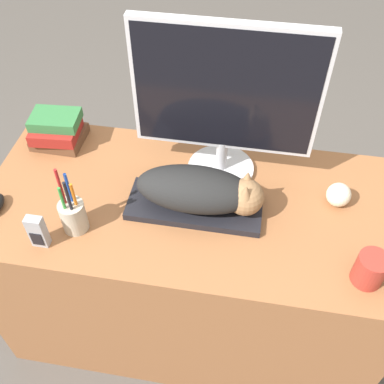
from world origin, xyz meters
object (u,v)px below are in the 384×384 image
(pen_cup, at_px, (73,215))
(baseball, at_px, (339,195))
(cat, at_px, (204,190))
(phone, at_px, (37,232))
(coffee_mug, at_px, (371,269))
(book_stack, at_px, (57,130))
(monitor, at_px, (225,98))
(keyboard, at_px, (195,206))

(pen_cup, xyz_separation_m, baseball, (0.77, 0.23, -0.02))
(baseball, bearing_deg, cat, -166.38)
(phone, bearing_deg, baseball, 19.72)
(cat, height_order, phone, cat)
(coffee_mug, xyz_separation_m, baseball, (-0.07, 0.27, -0.01))
(cat, distance_m, book_stack, 0.60)
(monitor, height_order, coffee_mug, monitor)
(pen_cup, relative_size, phone, 2.08)
(coffee_mug, bearing_deg, book_stack, 158.72)
(cat, bearing_deg, keyboard, 180.00)
(keyboard, xyz_separation_m, baseball, (0.43, 0.10, 0.03))
(cat, bearing_deg, book_stack, 157.36)
(monitor, relative_size, pen_cup, 2.34)
(cat, relative_size, coffee_mug, 3.27)
(coffee_mug, height_order, pen_cup, pen_cup)
(phone, relative_size, book_stack, 0.65)
(cat, distance_m, phone, 0.49)
(keyboard, height_order, coffee_mug, coffee_mug)
(keyboard, bearing_deg, pen_cup, -158.77)
(baseball, bearing_deg, pen_cup, -163.41)
(cat, distance_m, pen_cup, 0.39)
(monitor, distance_m, phone, 0.66)
(cat, xyz_separation_m, phone, (-0.44, -0.21, -0.03))
(cat, xyz_separation_m, monitor, (0.03, 0.18, 0.20))
(phone, bearing_deg, keyboard, 26.33)
(cat, bearing_deg, pen_cup, -160.19)
(keyboard, relative_size, baseball, 5.48)
(cat, distance_m, baseball, 0.42)
(keyboard, relative_size, book_stack, 2.37)
(monitor, bearing_deg, pen_cup, -141.70)
(pen_cup, xyz_separation_m, book_stack, (-0.19, 0.36, -0.01))
(keyboard, bearing_deg, monitor, 72.17)
(baseball, xyz_separation_m, phone, (-0.85, -0.30, 0.02))
(keyboard, bearing_deg, phone, -153.67)
(pen_cup, bearing_deg, baseball, 16.59)
(cat, xyz_separation_m, coffee_mug, (0.48, -0.17, -0.04))
(coffee_mug, distance_m, pen_cup, 0.84)
(keyboard, distance_m, pen_cup, 0.36)
(baseball, relative_size, book_stack, 0.43)
(monitor, relative_size, phone, 4.86)
(keyboard, bearing_deg, book_stack, 156.35)
(baseball, bearing_deg, coffee_mug, -75.63)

